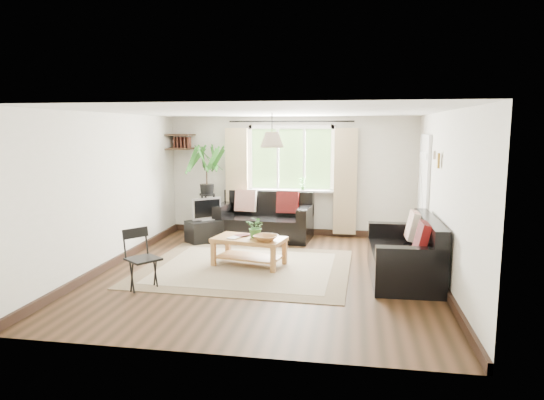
% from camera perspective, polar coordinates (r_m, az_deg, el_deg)
% --- Properties ---
extents(floor, '(5.50, 5.50, 0.00)m').
position_cam_1_polar(floor, '(7.44, -0.51, -8.48)').
color(floor, black).
rests_on(floor, ground).
extents(ceiling, '(5.50, 5.50, 0.00)m').
position_cam_1_polar(ceiling, '(7.12, -0.54, 10.34)').
color(ceiling, white).
rests_on(ceiling, floor).
extents(wall_back, '(5.00, 0.02, 2.40)m').
position_cam_1_polar(wall_back, '(9.88, 2.25, 2.83)').
color(wall_back, beige).
rests_on(wall_back, floor).
extents(wall_front, '(5.00, 0.02, 2.40)m').
position_cam_1_polar(wall_front, '(4.54, -6.59, -3.89)').
color(wall_front, beige).
rests_on(wall_front, floor).
extents(wall_left, '(0.02, 5.50, 2.40)m').
position_cam_1_polar(wall_left, '(8.00, -18.45, 1.08)').
color(wall_left, beige).
rests_on(wall_left, floor).
extents(wall_right, '(0.02, 5.50, 2.40)m').
position_cam_1_polar(wall_right, '(7.18, 19.51, 0.24)').
color(wall_right, beige).
rests_on(wall_right, floor).
extents(rug, '(3.26, 2.82, 0.02)m').
position_cam_1_polar(rug, '(7.65, -3.08, -7.93)').
color(rug, beige).
rests_on(rug, floor).
extents(window, '(2.50, 0.16, 2.16)m').
position_cam_1_polar(window, '(9.81, 2.23, 4.84)').
color(window, white).
rests_on(window, wall_back).
extents(door, '(0.06, 0.96, 2.06)m').
position_cam_1_polar(door, '(8.87, 17.39, 0.51)').
color(door, silver).
rests_on(door, wall_right).
extents(corner_shelf, '(0.50, 0.50, 0.34)m').
position_cam_1_polar(corner_shelf, '(10.13, -10.73, 6.74)').
color(corner_shelf, black).
rests_on(corner_shelf, wall_back).
extents(pendant_lamp, '(0.36, 0.36, 0.54)m').
position_cam_1_polar(pendant_lamp, '(7.51, 0.00, 7.57)').
color(pendant_lamp, beige).
rests_on(pendant_lamp, ceiling).
extents(wall_sconce, '(0.12, 0.12, 0.28)m').
position_cam_1_polar(wall_sconce, '(7.42, 18.79, 4.71)').
color(wall_sconce, beige).
rests_on(wall_sconce, wall_right).
extents(sofa_back, '(1.91, 1.07, 0.87)m').
position_cam_1_polar(sofa_back, '(9.55, -0.94, -2.01)').
color(sofa_back, black).
rests_on(sofa_back, floor).
extents(sofa_right, '(1.83, 0.95, 0.85)m').
position_cam_1_polar(sofa_right, '(7.28, 15.19, -5.68)').
color(sofa_right, black).
rests_on(sofa_right, floor).
extents(coffee_table, '(1.21, 0.82, 0.45)m').
position_cam_1_polar(coffee_table, '(7.73, -2.70, -6.09)').
color(coffee_table, olive).
rests_on(coffee_table, floor).
extents(table_plant, '(0.38, 0.35, 0.34)m').
position_cam_1_polar(table_plant, '(7.64, -1.87, -3.20)').
color(table_plant, '#366F2C').
rests_on(table_plant, coffee_table).
extents(bowl, '(0.45, 0.45, 0.09)m').
position_cam_1_polar(bowl, '(7.45, -0.75, -4.49)').
color(bowl, '#9F6B36').
rests_on(bowl, coffee_table).
extents(book_a, '(0.22, 0.26, 0.02)m').
position_cam_1_polar(book_a, '(7.70, -4.94, -4.36)').
color(book_a, silver).
rests_on(book_a, coffee_table).
extents(book_b, '(0.29, 0.29, 0.02)m').
position_cam_1_polar(book_b, '(7.87, -3.83, -4.04)').
color(book_b, '#562522').
rests_on(book_b, coffee_table).
extents(tv_stand, '(0.85, 0.85, 0.41)m').
position_cam_1_polar(tv_stand, '(9.43, -7.63, -3.61)').
color(tv_stand, black).
rests_on(tv_stand, floor).
extents(tv, '(0.56, 0.55, 0.45)m').
position_cam_1_polar(tv, '(9.35, -7.68, -1.01)').
color(tv, '#A5A5AA').
rests_on(tv, tv_stand).
extents(palm_stand, '(0.89, 0.89, 1.85)m').
position_cam_1_polar(palm_stand, '(9.85, -7.65, 1.14)').
color(palm_stand, black).
rests_on(palm_stand, floor).
extents(folding_chair, '(0.59, 0.59, 0.82)m').
position_cam_1_polar(folding_chair, '(6.78, -14.91, -6.85)').
color(folding_chair, black).
rests_on(folding_chair, floor).
extents(sill_plant, '(0.14, 0.10, 0.27)m').
position_cam_1_polar(sill_plant, '(9.75, 3.62, 1.95)').
color(sill_plant, '#2D6023').
rests_on(sill_plant, window).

